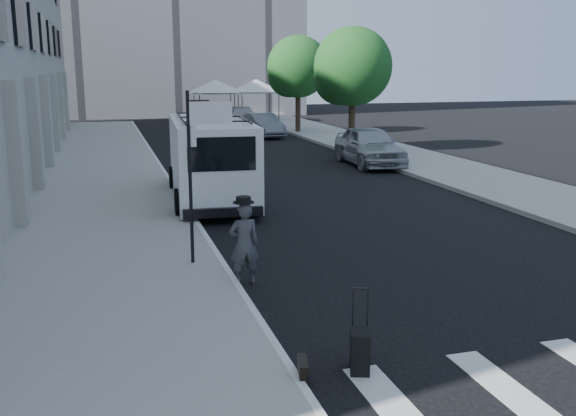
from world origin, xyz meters
TOP-DOWN VIEW (x-y plane):
  - ground at (0.00, 0.00)m, footprint 120.00×120.00m
  - sidewalk_left at (-4.25, 16.00)m, footprint 4.50×48.00m
  - sidewalk_right at (9.00, 20.00)m, footprint 4.00×56.00m
  - sign_pole at (-2.36, 3.20)m, footprint 1.03×0.07m
  - tree_near at (7.50, 20.15)m, footprint 3.80×3.83m
  - tree_far at (7.50, 29.15)m, footprint 3.80×3.83m
  - tent_left at (4.00, 38.00)m, footprint 4.00×4.00m
  - tent_right at (7.20, 38.50)m, footprint 4.00×4.00m
  - businessman at (-1.77, 2.00)m, footprint 0.60×0.41m
  - briefcase at (-1.90, -2.13)m, footprint 0.21×0.46m
  - suitcase at (-1.04, -2.00)m, footprint 0.38×0.47m
  - cargo_van at (-1.07, 10.03)m, footprint 2.75×6.92m
  - parked_car_a at (6.64, 15.55)m, footprint 2.25×4.99m
  - parked_car_b at (5.03, 27.80)m, footprint 1.88×4.38m
  - parked_car_c at (5.00, 33.29)m, footprint 2.25×4.94m

SIDE VIEW (x-z plane):
  - ground at x=0.00m, z-range 0.00..0.00m
  - sidewalk_left at x=-4.25m, z-range 0.00..0.15m
  - sidewalk_right at x=9.00m, z-range 0.00..0.15m
  - briefcase at x=-1.90m, z-range 0.00..0.34m
  - suitcase at x=-1.04m, z-range -0.27..0.88m
  - parked_car_c at x=5.00m, z-range 0.00..1.40m
  - parked_car_b at x=5.03m, z-range 0.00..1.40m
  - businessman at x=-1.77m, z-range 0.00..1.60m
  - parked_car_a at x=6.64m, z-range 0.00..1.66m
  - cargo_van at x=-1.07m, z-range 0.04..2.57m
  - sign_pole at x=-2.36m, z-range 0.90..4.40m
  - tent_left at x=4.00m, z-range 1.11..4.31m
  - tent_right at x=7.20m, z-range 1.11..4.31m
  - tree_near at x=7.50m, z-range 0.96..6.99m
  - tree_far at x=7.50m, z-range 0.96..6.99m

